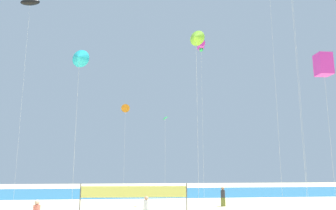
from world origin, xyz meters
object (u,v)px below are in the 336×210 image
at_px(beachgoer_charcoal_shirt, 223,196).
at_px(kite_green_diamond, 165,119).
at_px(volleyball_net, 134,193).
at_px(kite_magenta_tube, 201,46).
at_px(kite_orange_delta, 125,109).
at_px(kite_magenta_box, 323,65).
at_px(kite_cyan_delta, 79,58).
at_px(beachgoer_white_shirt, 146,208).
at_px(kite_black_inflatable, 30,2).
at_px(kite_lime_delta, 196,38).

distance_m(beachgoer_charcoal_shirt, kite_green_diamond, 9.41).
relative_size(volleyball_net, kite_magenta_tube, 0.55).
bearing_deg(kite_orange_delta, kite_magenta_box, -47.48).
bearing_deg(kite_magenta_tube, beachgoer_charcoal_shirt, 38.35).
relative_size(beachgoer_charcoal_shirt, kite_green_diamond, 0.21).
xyz_separation_m(kite_magenta_tube, kite_orange_delta, (-7.37, 5.02, -5.57)).
bearing_deg(kite_green_diamond, kite_magenta_tube, -40.18).
bearing_deg(volleyball_net, kite_cyan_delta, -116.75).
bearing_deg(kite_cyan_delta, kite_orange_delta, 79.71).
bearing_deg(beachgoer_white_shirt, kite_black_inflatable, -60.99).
distance_m(beachgoer_white_shirt, volleyball_net, 3.90).
xyz_separation_m(kite_lime_delta, kite_magenta_box, (8.97, 0.61, -1.30)).
bearing_deg(kite_magenta_tube, kite_magenta_box, -57.48).
relative_size(kite_magenta_box, kite_orange_delta, 1.09).
distance_m(beachgoer_charcoal_shirt, volleyball_net, 9.59).
relative_size(volleyball_net, kite_orange_delta, 0.84).
bearing_deg(kite_green_diamond, beachgoer_charcoal_shirt, -10.27).
relative_size(beachgoer_white_shirt, kite_orange_delta, 0.16).
bearing_deg(kite_black_inflatable, kite_orange_delta, 23.39).
distance_m(kite_lime_delta, kite_black_inflatable, 19.79).
relative_size(beachgoer_charcoal_shirt, kite_magenta_box, 0.16).
relative_size(volleyball_net, kite_green_diamond, 0.99).
xyz_separation_m(kite_magenta_box, kite_green_diamond, (-9.62, 12.70, -2.12)).
height_order(beachgoer_charcoal_shirt, kite_black_inflatable, kite_black_inflatable).
height_order(volleyball_net, kite_magenta_box, kite_magenta_box).
bearing_deg(kite_lime_delta, kite_black_inflatable, 141.11).
height_order(kite_magenta_box, kite_magenta_tube, kite_magenta_tube).
xyz_separation_m(kite_lime_delta, kite_green_diamond, (-0.65, 13.31, -3.42)).
relative_size(kite_lime_delta, kite_black_inflatable, 0.62).
bearing_deg(kite_orange_delta, kite_lime_delta, -73.10).
height_order(kite_cyan_delta, kite_orange_delta, kite_cyan_delta).
relative_size(kite_magenta_box, kite_green_diamond, 1.29).
bearing_deg(kite_black_inflatable, kite_lime_delta, -38.89).
relative_size(kite_magenta_box, kite_magenta_tube, 0.72).
xyz_separation_m(kite_black_inflatable, kite_green_diamond, (13.54, 1.86, -11.13)).
bearing_deg(kite_cyan_delta, kite_lime_delta, -6.19).
height_order(beachgoer_white_shirt, kite_black_inflatable, kite_black_inflatable).
distance_m(kite_lime_delta, kite_orange_delta, 16.36).
bearing_deg(beachgoer_white_shirt, kite_orange_delta, -109.63).
height_order(kite_magenta_box, kite_black_inflatable, kite_black_inflatable).
bearing_deg(volleyball_net, beachgoer_charcoal_shirt, 25.85).
distance_m(kite_green_diamond, kite_orange_delta, 4.85).
relative_size(kite_black_inflatable, kite_green_diamond, 2.29).
distance_m(kite_magenta_tube, kite_cyan_delta, 14.83).
distance_m(kite_magenta_box, kite_green_diamond, 16.07).
height_order(volleyball_net, kite_black_inflatable, kite_black_inflatable).
xyz_separation_m(beachgoer_charcoal_shirt, kite_magenta_box, (4.06, -11.69, 9.65)).
distance_m(volleyball_net, kite_magenta_tube, 15.42).
bearing_deg(kite_green_diamond, kite_cyan_delta, -118.33).
height_order(volleyball_net, kite_cyan_delta, kite_cyan_delta).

